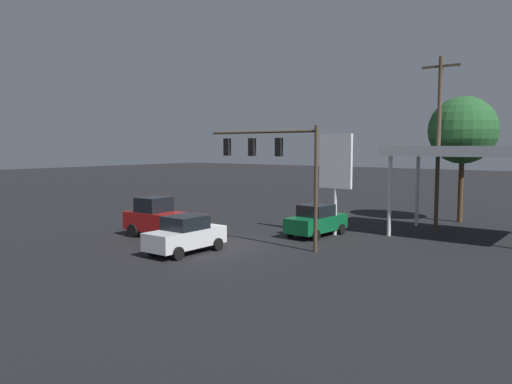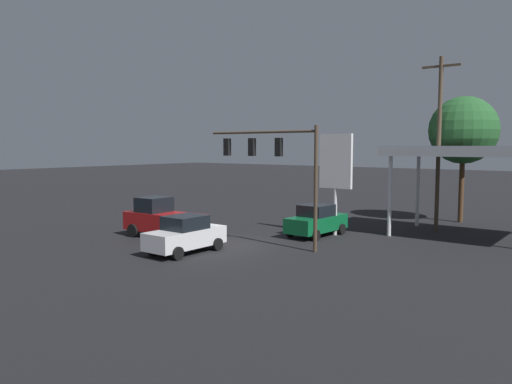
% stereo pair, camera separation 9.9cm
% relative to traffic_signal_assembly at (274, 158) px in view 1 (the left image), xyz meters
% --- Properties ---
extents(ground_plane, '(200.00, 200.00, 0.00)m').
position_rel_traffic_signal_assembly_xyz_m(ground_plane, '(1.98, 0.98, -4.87)').
color(ground_plane, black).
extents(traffic_signal_assembly, '(7.14, 0.43, 6.55)m').
position_rel_traffic_signal_assembly_xyz_m(traffic_signal_assembly, '(0.00, 0.00, 0.00)').
color(traffic_signal_assembly, '#473828').
rests_on(traffic_signal_assembly, ground).
extents(utility_pole, '(2.40, 0.26, 11.10)m').
position_rel_traffic_signal_assembly_xyz_m(utility_pole, '(-5.65, -10.23, 0.97)').
color(utility_pole, '#473828').
rests_on(utility_pole, ground).
extents(gas_station_canopy, '(10.72, 6.11, 5.50)m').
position_rel_traffic_signal_assembly_xyz_m(gas_station_canopy, '(-8.67, -9.19, 0.26)').
color(gas_station_canopy, '#B2B7BC').
rests_on(gas_station_canopy, ground).
extents(price_sign, '(2.14, 0.27, 6.23)m').
position_rel_traffic_signal_assembly_xyz_m(price_sign, '(-1.13, -4.98, -0.54)').
color(price_sign, silver).
rests_on(price_sign, ground).
extents(pickup_parked, '(5.28, 2.43, 2.40)m').
position_rel_traffic_signal_assembly_xyz_m(pickup_parked, '(6.74, 2.00, -3.76)').
color(pickup_parked, maroon).
rests_on(pickup_parked, ground).
extents(sedan_far, '(2.07, 4.41, 1.93)m').
position_rel_traffic_signal_assembly_xyz_m(sedan_far, '(2.52, 4.27, -3.91)').
color(sedan_far, silver).
rests_on(sedan_far, ground).
extents(sedan_waiting, '(2.26, 4.50, 1.93)m').
position_rel_traffic_signal_assembly_xyz_m(sedan_waiting, '(-0.35, -4.07, -3.91)').
color(sedan_waiting, '#0C592D').
rests_on(sedan_waiting, ground).
extents(street_tree, '(4.81, 4.81, 9.03)m').
position_rel_traffic_signal_assembly_xyz_m(street_tree, '(-5.80, -15.21, 1.73)').
color(street_tree, '#4C331E').
rests_on(street_tree, ground).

